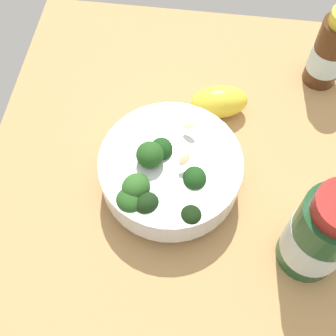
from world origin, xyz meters
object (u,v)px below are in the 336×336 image
Objects in this scene: bowl_of_broccoli at (166,171)px; bottle_tall at (327,52)px; bottle_short at (318,235)px; lemon_wedge at (217,102)px.

bowl_of_broccoli is 1.41× the size of bottle_tall.
bottle_short reaches higher than bowl_of_broccoli.
bottle_short reaches higher than lemon_wedge.
lemon_wedge is at bearing 156.38° from bowl_of_broccoli.
lemon_wedge is at bearing -60.76° from bottle_tall.
bowl_of_broccoli is at bearing -44.07° from bottle_tall.
bottle_short is at bearing -5.38° from bottle_tall.
bowl_of_broccoli is 1.20× the size of bottle_short.
lemon_wedge is 0.64× the size of bottle_tall.
bottle_tall is 0.85× the size of bottle_short.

